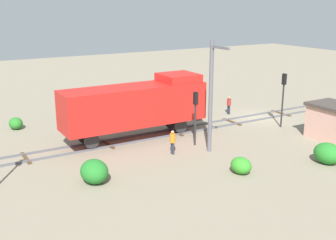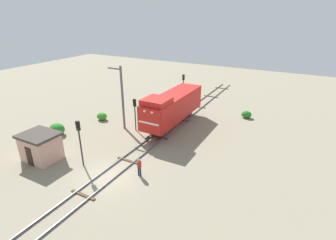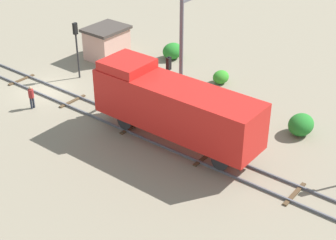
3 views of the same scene
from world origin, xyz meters
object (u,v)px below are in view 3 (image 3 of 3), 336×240
(worker_by_signal, at_px, (203,103))
(catenary_mast, at_px, (182,48))
(worker_near_track, at_px, (31,96))
(relay_hut, at_px, (107,42))
(traffic_signal_near, at_px, (76,40))
(locomotive, at_px, (173,105))
(traffic_signal_mid, at_px, (169,74))

(worker_by_signal, bearing_deg, catenary_mast, 77.31)
(worker_near_track, height_order, relay_hut, relay_hut)
(traffic_signal_near, bearing_deg, locomotive, 74.93)
(worker_near_track, relative_size, relay_hut, 0.49)
(worker_near_track, xyz_separation_m, relay_hut, (-9.90, -2.19, 0.40))
(traffic_signal_near, distance_m, catenary_mast, 8.97)
(traffic_signal_near, height_order, traffic_signal_mid, traffic_signal_near)
(worker_by_signal, distance_m, relay_hut, 12.75)
(worker_by_signal, bearing_deg, locomotive, -165.57)
(worker_near_track, distance_m, catenary_mast, 11.08)
(traffic_signal_near, xyz_separation_m, catenary_mast, (-1.86, 8.72, 0.97))
(catenary_mast, bearing_deg, traffic_signal_near, -77.94)
(traffic_signal_mid, bearing_deg, traffic_signal_near, -88.71)
(relay_hut, bearing_deg, catenary_mast, 75.99)
(locomotive, height_order, relay_hut, locomotive)
(worker_near_track, bearing_deg, traffic_signal_near, 14.46)
(relay_hut, bearing_deg, traffic_signal_near, 13.65)
(traffic_signal_near, xyz_separation_m, worker_near_track, (5.60, 1.14, -2.14))
(locomotive, distance_m, worker_near_track, 11.15)
(locomotive, relative_size, relay_hut, 3.31)
(traffic_signal_mid, height_order, worker_near_track, traffic_signal_mid)
(traffic_signal_near, bearing_deg, traffic_signal_mid, 91.29)
(worker_by_signal, bearing_deg, worker_near_track, 129.18)
(catenary_mast, bearing_deg, worker_near_track, -45.44)
(traffic_signal_mid, bearing_deg, worker_near_track, -53.05)
(worker_by_signal, relative_size, catenary_mast, 0.22)
(worker_near_track, xyz_separation_m, catenary_mast, (-7.46, 7.58, 3.11))
(traffic_signal_mid, bearing_deg, locomotive, 41.69)
(worker_by_signal, bearing_deg, relay_hut, 81.06)
(traffic_signal_near, xyz_separation_m, relay_hut, (-4.30, -1.04, -1.74))
(catenary_mast, xyz_separation_m, relay_hut, (-2.44, -9.77, -2.72))
(worker_near_track, height_order, catenary_mast, catenary_mast)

